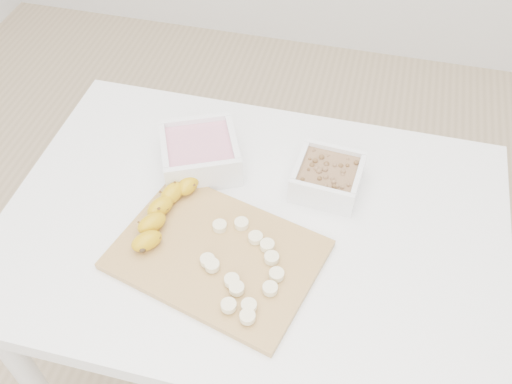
% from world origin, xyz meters
% --- Properties ---
extents(ground, '(3.50, 3.50, 0.00)m').
position_xyz_m(ground, '(0.00, 0.00, 0.00)').
color(ground, '#C6AD89').
rests_on(ground, ground).
extents(table, '(1.00, 0.70, 0.75)m').
position_xyz_m(table, '(0.00, 0.00, 0.65)').
color(table, white).
rests_on(table, ground).
extents(bowl_yogurt, '(0.21, 0.21, 0.07)m').
position_xyz_m(bowl_yogurt, '(-0.15, 0.13, 0.79)').
color(bowl_yogurt, white).
rests_on(bowl_yogurt, table).
extents(bowl_granola, '(0.14, 0.14, 0.06)m').
position_xyz_m(bowl_granola, '(0.13, 0.13, 0.78)').
color(bowl_granola, white).
rests_on(bowl_granola, table).
extents(cutting_board, '(0.42, 0.35, 0.01)m').
position_xyz_m(cutting_board, '(-0.04, -0.10, 0.76)').
color(cutting_board, tan).
rests_on(cutting_board, table).
extents(banana, '(0.13, 0.21, 0.04)m').
position_xyz_m(banana, '(-0.17, -0.04, 0.78)').
color(banana, '#C4940C').
rests_on(banana, cutting_board).
extents(banana_slices, '(0.16, 0.22, 0.02)m').
position_xyz_m(banana_slices, '(0.02, -0.12, 0.77)').
color(banana_slices, '#F2E6B4').
rests_on(banana_slices, cutting_board).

